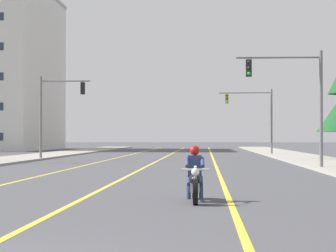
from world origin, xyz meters
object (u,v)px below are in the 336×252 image
object	(u,v)px
motorcycle_with_rider	(195,179)
traffic_signal_near_right	(297,91)
traffic_signal_near_left	(55,106)
traffic_signal_mid_right	(256,111)

from	to	relation	value
motorcycle_with_rider	traffic_signal_near_right	distance (m)	17.78
motorcycle_with_rider	traffic_signal_near_left	world-z (taller)	traffic_signal_near_left
traffic_signal_near_right	motorcycle_with_rider	bearing A→B (deg)	-106.85
traffic_signal_mid_right	motorcycle_with_rider	bearing A→B (deg)	-96.78
traffic_signal_near_right	traffic_signal_mid_right	world-z (taller)	same
traffic_signal_near_left	traffic_signal_near_right	bearing A→B (deg)	-39.20
traffic_signal_near_left	traffic_signal_mid_right	distance (m)	20.70
traffic_signal_near_right	traffic_signal_near_left	distance (m)	20.54
motorcycle_with_rider	traffic_signal_mid_right	distance (m)	43.30
traffic_signal_near_right	traffic_signal_near_left	world-z (taller)	same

